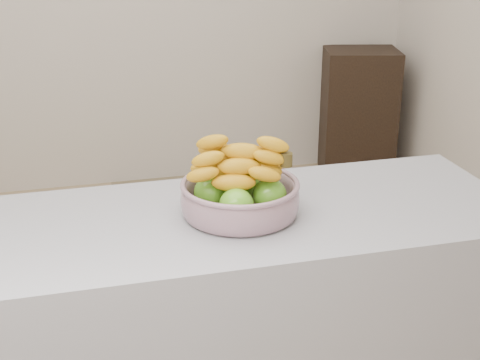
# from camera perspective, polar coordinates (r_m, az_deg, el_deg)

# --- Properties ---
(cabinet) EXTENTS (0.54, 0.47, 0.84)m
(cabinet) POSITION_cam_1_polar(r_m,az_deg,el_deg) (4.57, 10.05, 5.68)
(cabinet) COLOR black
(cabinet) RESTS_ON ground
(fruit_bowl) EXTENTS (0.32, 0.32, 0.20)m
(fruit_bowl) POSITION_cam_1_polar(r_m,az_deg,el_deg) (1.81, -0.01, -1.06)
(fruit_bowl) COLOR #93A0B0
(fruit_bowl) RESTS_ON counter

